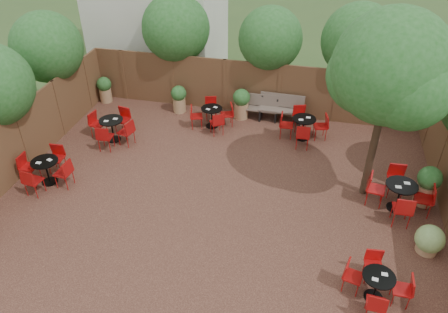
# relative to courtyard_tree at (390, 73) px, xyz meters

# --- Properties ---
(ground) EXTENTS (80.00, 80.00, 0.00)m
(ground) POSITION_rel_courtyard_tree_xyz_m (-3.95, -1.03, -3.66)
(ground) COLOR #354F23
(ground) RESTS_ON ground
(courtyard_paving) EXTENTS (12.00, 10.00, 0.02)m
(courtyard_paving) POSITION_rel_courtyard_tree_xyz_m (-3.95, -1.03, -3.65)
(courtyard_paving) COLOR #3A1F18
(courtyard_paving) RESTS_ON ground
(fence_back) EXTENTS (12.00, 0.08, 2.00)m
(fence_back) POSITION_rel_courtyard_tree_xyz_m (-3.95, 3.97, -2.66)
(fence_back) COLOR #50301D
(fence_back) RESTS_ON ground
(fence_left) EXTENTS (0.08, 10.00, 2.00)m
(fence_left) POSITION_rel_courtyard_tree_xyz_m (-9.95, -1.03, -2.66)
(fence_left) COLOR #50301D
(fence_left) RESTS_ON ground
(overhang_foliage) EXTENTS (15.53, 10.71, 2.57)m
(overhang_foliage) POSITION_rel_courtyard_tree_xyz_m (-5.67, 2.04, -0.95)
(overhang_foliage) COLOR #1E541B
(overhang_foliage) RESTS_ON ground
(courtyard_tree) EXTENTS (2.93, 2.85, 5.21)m
(courtyard_tree) POSITION_rel_courtyard_tree_xyz_m (0.00, 0.00, 0.00)
(courtyard_tree) COLOR black
(courtyard_tree) RESTS_ON courtyard_paving
(park_bench_left) EXTENTS (1.60, 0.56, 0.98)m
(park_bench_left) POSITION_rel_courtyard_tree_xyz_m (-2.78, 3.60, -3.14)
(park_bench_left) COLOR brown
(park_bench_left) RESTS_ON courtyard_paving
(park_bench_right) EXTENTS (1.44, 0.46, 0.89)m
(park_bench_right) POSITION_rel_courtyard_tree_xyz_m (-3.60, 3.59, -3.18)
(park_bench_right) COLOR brown
(park_bench_right) RESTS_ON courtyard_paving
(bistro_tables) EXTENTS (11.41, 7.74, 0.94)m
(bistro_tables) POSITION_rel_courtyard_tree_xyz_m (-3.85, 0.19, -3.20)
(bistro_tables) COLOR black
(bistro_tables) RESTS_ON courtyard_paving
(planters) EXTENTS (11.78, 4.23, 1.17)m
(planters) POSITION_rel_courtyard_tree_xyz_m (-3.97, 2.36, -3.05)
(planters) COLOR #9E754F
(planters) RESTS_ON courtyard_paving
(low_shrubs) EXTENTS (2.04, 4.33, 0.74)m
(low_shrubs) POSITION_rel_courtyard_tree_xyz_m (0.69, -4.08, -3.30)
(low_shrubs) COLOR #9E754F
(low_shrubs) RESTS_ON courtyard_paving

